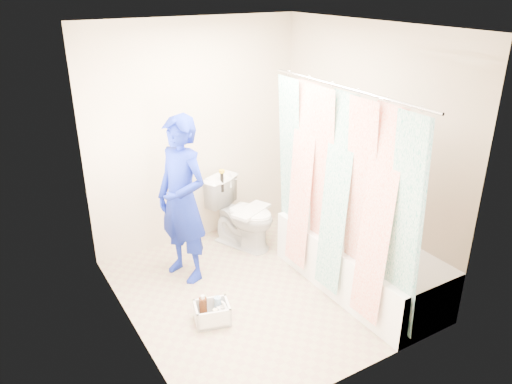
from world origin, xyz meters
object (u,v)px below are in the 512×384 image
plumber (182,200)px  cleaning_caddy (213,313)px  bathtub (359,262)px  toilet (242,213)px

plumber → cleaning_caddy: bearing=-26.4°
bathtub → cleaning_caddy: size_ratio=5.04×
plumber → cleaning_caddy: 1.10m
toilet → plumber: 0.93m
cleaning_caddy → plumber: bearing=98.4°
bathtub → plumber: bearing=142.2°
bathtub → plumber: (-1.33, 1.03, 0.55)m
toilet → plumber: (-0.78, -0.24, 0.44)m
plumber → toilet: bearing=88.2°
cleaning_caddy → toilet: bearing=65.6°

